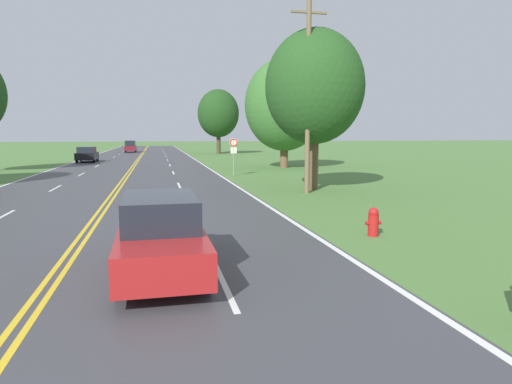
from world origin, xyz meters
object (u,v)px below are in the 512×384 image
at_px(fire_hydrant, 373,222).
at_px(tree_left_verge, 284,105).
at_px(traffic_sign, 234,148).
at_px(tree_far_back, 315,87).
at_px(tree_right_cluster, 218,114).
at_px(car_maroon_suv_mid_near, 130,146).
at_px(car_black_sedan_approaching, 87,154).
at_px(car_red_sedan_nearest, 161,234).

distance_m(fire_hydrant, tree_left_verge, 28.03).
height_order(traffic_sign, tree_far_back, tree_far_back).
xyz_separation_m(tree_right_cluster, tree_far_back, (-1.20, -46.79, -0.72)).
distance_m(traffic_sign, car_maroon_suv_mid_near, 47.74).
xyz_separation_m(car_black_sedan_approaching, car_maroon_suv_mid_near, (3.08, 27.08, 0.16)).
bearing_deg(car_maroon_suv_mid_near, car_black_sedan_approaching, 173.03).
bearing_deg(tree_far_back, car_red_sedan_nearest, -121.43).
bearing_deg(traffic_sign, tree_right_cluster, 83.96).
distance_m(tree_right_cluster, car_maroon_suv_mid_near, 17.01).
bearing_deg(tree_far_back, car_maroon_suv_mid_near, 102.50).
bearing_deg(tree_right_cluster, car_maroon_suv_mid_near, 146.64).
bearing_deg(car_black_sedan_approaching, car_maroon_suv_mid_near, -6.98).
xyz_separation_m(tree_left_verge, car_black_sedan_approaching, (-18.35, 12.59, -4.66)).
bearing_deg(car_maroon_suv_mid_near, car_red_sedan_nearest, -176.96).
bearing_deg(car_red_sedan_nearest, traffic_sign, 165.78).
bearing_deg(car_black_sedan_approaching, tree_right_cluster, -42.98).
bearing_deg(tree_right_cluster, car_red_sedan_nearest, -98.81).
xyz_separation_m(traffic_sign, tree_far_back, (2.80, -8.95, 3.37)).
bearing_deg(tree_left_verge, car_maroon_suv_mid_near, 111.06).
bearing_deg(fire_hydrant, car_maroon_suv_mid_near, 98.76).
bearing_deg(traffic_sign, fire_hydrant, -87.89).
bearing_deg(car_maroon_suv_mid_near, tree_far_back, -167.98).
distance_m(traffic_sign, tree_right_cluster, 38.27).
xyz_separation_m(tree_left_verge, tree_right_cluster, (-1.72, 30.75, 0.61)).
height_order(car_red_sedan_nearest, car_black_sedan_approaching, car_black_sedan_approaching).
bearing_deg(fire_hydrant, traffic_sign, 92.11).
bearing_deg(tree_right_cluster, fire_hydrant, -93.23).
height_order(tree_left_verge, car_black_sedan_approaching, tree_left_verge).
xyz_separation_m(fire_hydrant, tree_far_back, (2.06, 11.08, 4.96)).
relative_size(fire_hydrant, tree_right_cluster, 0.09).
relative_size(fire_hydrant, traffic_sign, 0.31).
bearing_deg(tree_right_cluster, traffic_sign, -96.04).
distance_m(traffic_sign, car_red_sedan_nearest, 22.87).
bearing_deg(fire_hydrant, tree_far_back, 79.44).
height_order(tree_left_verge, tree_far_back, tree_left_verge).
distance_m(tree_right_cluster, tree_far_back, 46.81).
xyz_separation_m(traffic_sign, tree_left_verge, (5.73, 7.09, 3.48)).
bearing_deg(car_maroon_suv_mid_near, traffic_sign, -168.94).
distance_m(tree_far_back, car_maroon_suv_mid_near, 57.23).
relative_size(traffic_sign, tree_right_cluster, 0.27).
bearing_deg(tree_far_back, tree_right_cluster, 88.53).
bearing_deg(car_red_sedan_nearest, tree_left_verge, 158.58).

